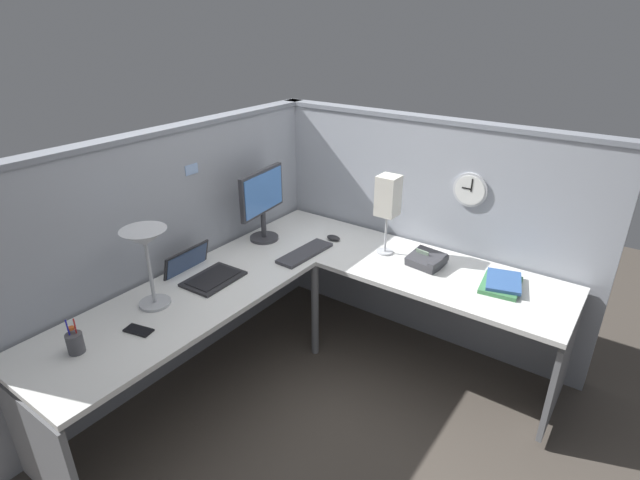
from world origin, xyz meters
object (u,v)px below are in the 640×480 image
monitor (263,200)px  desk_lamp_dome (145,244)px  keyboard (305,253)px  office_phone (427,261)px  wall_clock (471,190)px  cell_phone (139,330)px  pen_cup (75,343)px  laptop (202,272)px  desk_lamp_paper (388,198)px  book_stack (502,283)px  computer_mouse (333,238)px

monitor → desk_lamp_dome: (-0.99, -0.08, 0.07)m
keyboard → office_phone: size_ratio=1.88×
wall_clock → monitor: bearing=116.4°
cell_phone → pen_cup: bearing=147.3°
laptop → cell_phone: (-0.58, -0.17, -0.02)m
desk_lamp_dome → cell_phone: (-0.21, -0.14, -0.36)m
monitor → pen_cup: monitor is taller
pen_cup → office_phone: pen_cup is taller
desk_lamp_dome → desk_lamp_paper: (1.29, -0.71, 0.02)m
laptop → desk_lamp_dome: desk_lamp_dome is taller
cell_phone → office_phone: size_ratio=0.63×
pen_cup → book_stack: (1.77, -1.44, -0.03)m
pen_cup → laptop: bearing=5.4°
monitor → laptop: bearing=-175.8°
desk_lamp_dome → cell_phone: 0.44m
monitor → cell_phone: 1.25m
computer_mouse → wall_clock: 0.97m
laptop → book_stack: laptop is taller
office_phone → desk_lamp_paper: desk_lamp_paper is taller
cell_phone → desk_lamp_paper: size_ratio=0.27×
laptop → keyboard: laptop is taller
monitor → keyboard: size_ratio=1.16×
keyboard → wall_clock: 1.13m
pen_cup → cell_phone: (0.27, -0.09, -0.05)m
office_phone → book_stack: office_phone is taller
pen_cup → cell_phone: size_ratio=1.25×
laptop → pen_cup: size_ratio=2.18×
monitor → pen_cup: size_ratio=2.78×
laptop → computer_mouse: size_ratio=3.78×
laptop → wall_clock: 1.74m
book_stack → wall_clock: (0.30, 0.35, 0.42)m
monitor → book_stack: bearing=-79.0°
book_stack → desk_lamp_paper: desk_lamp_paper is taller
laptop → pen_cup: 0.85m
pen_cup → book_stack: pen_cup is taller
office_phone → book_stack: size_ratio=0.72×
office_phone → desk_lamp_paper: (0.01, 0.31, 0.35)m
monitor → computer_mouse: size_ratio=4.81×
office_phone → desk_lamp_dome: bearing=141.4°
desk_lamp_dome → cell_phone: size_ratio=3.09×
keyboard → cell_phone: (-1.17, 0.16, -0.01)m
office_phone → wall_clock: 0.52m
desk_lamp_paper → wall_clock: bearing=-54.6°
monitor → office_phone: 1.17m
keyboard → computer_mouse: size_ratio=4.13×
computer_mouse → book_stack: 1.16m
desk_lamp_paper → wall_clock: size_ratio=2.41×
computer_mouse → desk_lamp_paper: size_ratio=0.20×
wall_clock → laptop: bearing=136.3°
computer_mouse → desk_lamp_dome: 1.34m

